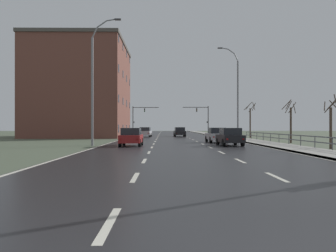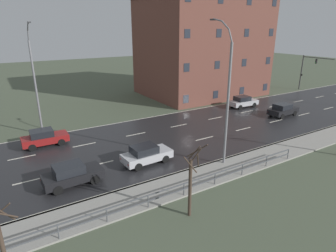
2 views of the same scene
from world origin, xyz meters
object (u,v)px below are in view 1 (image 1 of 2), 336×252
object	(u,v)px
car_near_right	(216,135)
traffic_signal_right	(203,116)
traffic_signal_left	(138,116)
car_distant	(230,137)
car_near_left	(131,137)
brick_building	(82,90)
car_far_right	(180,132)
car_far_left	(145,132)
street_lamp_left_bank	(94,83)
street_lamp_midground	(237,95)

from	to	relation	value
car_near_right	traffic_signal_right	bearing A→B (deg)	83.01
traffic_signal_left	car_distant	distance (m)	44.67
traffic_signal_left	car_near_left	bearing A→B (deg)	-86.48
brick_building	traffic_signal_left	bearing A→B (deg)	65.30
car_far_right	car_far_left	bearing A→B (deg)	-169.62
street_lamp_left_bank	car_near_left	xyz separation A→B (m)	(3.26, -0.31, -4.64)
street_lamp_midground	car_distant	world-z (taller)	street_lamp_midground
street_lamp_left_bank	traffic_signal_right	world-z (taller)	street_lamp_left_bank
car_far_left	car_near_right	bearing A→B (deg)	-63.07
traffic_signal_right	car_far_right	bearing A→B (deg)	-111.08
car_near_left	car_far_right	distance (m)	27.79
street_lamp_left_bank	car_far_right	xyz separation A→B (m)	(8.71, 26.94, -4.64)
car_near_left	traffic_signal_right	bearing A→B (deg)	75.69
street_lamp_left_bank	traffic_signal_left	distance (m)	43.24
car_far_left	street_lamp_left_bank	bearing A→B (deg)	-93.48
car_far_left	brick_building	world-z (taller)	brick_building
street_lamp_left_bank	car_near_left	size ratio (longest dim) A/B	2.71
car_far_left	car_near_right	xyz separation A→B (m)	(8.51, -19.54, 0.00)
street_lamp_midground	street_lamp_left_bank	distance (m)	18.81
street_lamp_midground	car_far_left	world-z (taller)	street_lamp_midground
car_far_right	traffic_signal_right	bearing A→B (deg)	66.77
car_near_right	traffic_signal_left	bearing A→B (deg)	103.98
car_near_left	car_far_right	world-z (taller)	same
street_lamp_midground	brick_building	size ratio (longest dim) A/B	0.61
traffic_signal_left	car_near_right	xyz separation A→B (m)	(11.02, -37.06, -3.18)
car_distant	traffic_signal_left	bearing A→B (deg)	102.66
traffic_signal_right	brick_building	world-z (taller)	brick_building
car_far_left	car_far_right	world-z (taller)	same
brick_building	traffic_signal_right	bearing A→B (deg)	35.43
street_lamp_midground	car_far_right	world-z (taller)	street_lamp_midground
car_near_left	car_distant	bearing A→B (deg)	3.32
street_lamp_left_bank	car_near_right	distance (m)	13.93
traffic_signal_right	car_far_left	distance (m)	19.65
traffic_signal_left	car_near_left	distance (m)	43.72
traffic_signal_right	traffic_signal_left	bearing A→B (deg)	172.95
traffic_signal_right	car_far_right	distance (m)	15.93
car_far_left	brick_building	xyz separation A→B (m)	(-10.36, 0.45, 6.78)
car_distant	car_far_right	bearing A→B (deg)	94.69
car_far_left	car_distant	size ratio (longest dim) A/B	1.01
car_near_right	brick_building	size ratio (longest dim) A/B	0.23
traffic_signal_left	car_far_right	size ratio (longest dim) A/B	1.44
car_near_left	car_near_right	distance (m)	10.56
car_far_left	car_far_right	distance (m)	5.75
street_lamp_left_bank	traffic_signal_left	size ratio (longest dim) A/B	1.86
car_far_left	brick_building	size ratio (longest dim) A/B	0.23
car_far_right	brick_building	distance (m)	17.37
street_lamp_left_bank	car_near_left	bearing A→B (deg)	-5.47
car_far_left	car_near_left	bearing A→B (deg)	-86.24
street_lamp_midground	car_near_right	size ratio (longest dim) A/B	2.70
traffic_signal_left	car_far_left	size ratio (longest dim) A/B	1.43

